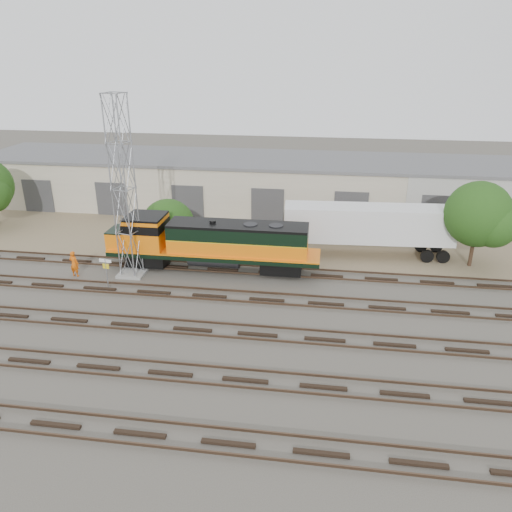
# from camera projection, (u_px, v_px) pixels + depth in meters

# --- Properties ---
(ground) EXTENTS (140.00, 140.00, 0.00)m
(ground) POSITION_uv_depth(u_px,v_px,m) (204.00, 307.00, 33.11)
(ground) COLOR #47423A
(ground) RESTS_ON ground
(dirt_strip) EXTENTS (80.00, 16.00, 0.02)m
(dirt_strip) POSITION_uv_depth(u_px,v_px,m) (242.00, 231.00, 46.81)
(dirt_strip) COLOR #726047
(dirt_strip) RESTS_ON ground
(tracks) EXTENTS (80.00, 20.40, 0.28)m
(tracks) POSITION_uv_depth(u_px,v_px,m) (193.00, 329.00, 30.34)
(tracks) COLOR black
(tracks) RESTS_ON ground
(warehouse) EXTENTS (58.40, 10.40, 5.30)m
(warehouse) POSITION_uv_depth(u_px,v_px,m) (255.00, 183.00, 53.07)
(warehouse) COLOR beige
(warehouse) RESTS_ON ground
(locomotive) EXTENTS (16.26, 2.85, 3.91)m
(locomotive) POSITION_uv_depth(u_px,v_px,m) (210.00, 242.00, 37.85)
(locomotive) COLOR black
(locomotive) RESTS_ON tracks
(signal_tower) EXTENTS (1.95, 1.95, 13.18)m
(signal_tower) POSITION_uv_depth(u_px,v_px,m) (124.00, 192.00, 35.43)
(signal_tower) COLOR gray
(signal_tower) RESTS_ON ground
(sign_post) EXTENTS (0.93, 0.16, 2.29)m
(sign_post) POSITION_uv_depth(u_px,v_px,m) (106.00, 268.00, 35.12)
(sign_post) COLOR gray
(sign_post) RESTS_ON ground
(worker) EXTENTS (0.81, 0.60, 2.02)m
(worker) POSITION_uv_depth(u_px,v_px,m) (74.00, 264.00, 37.25)
(worker) COLOR #DD590C
(worker) RESTS_ON ground
(semi_trailer) EXTENTS (13.67, 3.46, 4.17)m
(semi_trailer) POSITION_uv_depth(u_px,v_px,m) (372.00, 225.00, 40.44)
(semi_trailer) COLOR silver
(semi_trailer) RESTS_ON ground
(dumpster_blue) EXTENTS (1.76, 1.67, 1.50)m
(dumpster_blue) POSITION_uv_depth(u_px,v_px,m) (482.00, 231.00, 44.68)
(dumpster_blue) COLOR navy
(dumpster_blue) RESTS_ON ground
(dumpster_red) EXTENTS (1.90, 1.84, 1.40)m
(dumpster_red) POSITION_uv_depth(u_px,v_px,m) (456.00, 225.00, 46.38)
(dumpster_red) COLOR maroon
(dumpster_red) RESTS_ON ground
(tree_mid) EXTENTS (4.75, 4.52, 4.52)m
(tree_mid) POSITION_uv_depth(u_px,v_px,m) (170.00, 228.00, 42.14)
(tree_mid) COLOR #382619
(tree_mid) RESTS_ON ground
(tree_east) EXTENTS (5.28, 5.03, 6.78)m
(tree_east) POSITION_uv_depth(u_px,v_px,m) (482.00, 217.00, 37.60)
(tree_east) COLOR #382619
(tree_east) RESTS_ON ground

